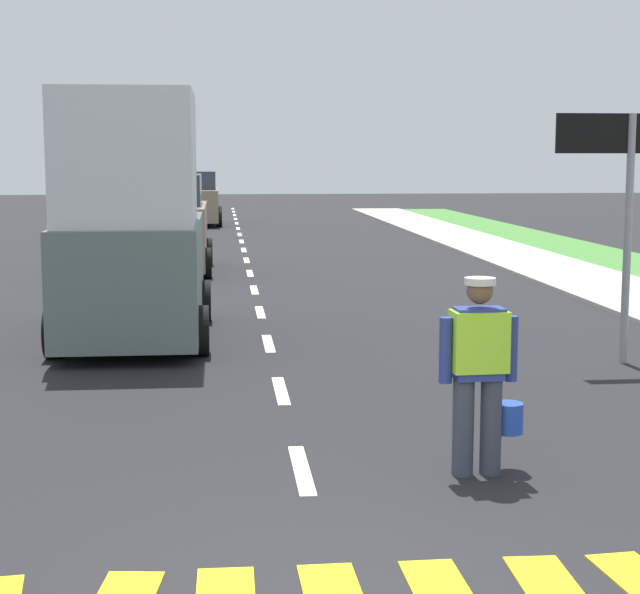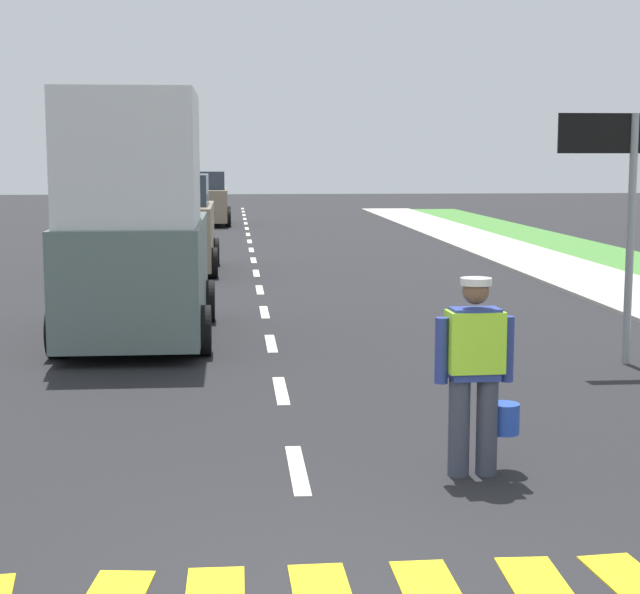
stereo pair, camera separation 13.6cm
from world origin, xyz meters
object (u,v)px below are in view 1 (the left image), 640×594
road_worker (481,366)px  car_oncoming_second (167,227)px  delivery_truck (133,230)px  lane_direction_sign (612,177)px  car_oncoming_third (196,200)px

road_worker → car_oncoming_second: bearing=102.1°
road_worker → delivery_truck: delivery_truck is taller
lane_direction_sign → car_oncoming_third: 28.71m
lane_direction_sign → delivery_truck: bearing=160.1°
lane_direction_sign → car_oncoming_third: bearing=101.8°
lane_direction_sign → delivery_truck: size_ratio=0.70×
car_oncoming_third → car_oncoming_second: size_ratio=0.95×
car_oncoming_second → lane_direction_sign: bearing=-61.4°
delivery_truck → car_oncoming_third: delivery_truck is taller
delivery_truck → car_oncoming_second: size_ratio=1.06×
car_oncoming_second → road_worker: bearing=-77.9°
lane_direction_sign → delivery_truck: delivery_truck is taller
lane_direction_sign → car_oncoming_third: size_ratio=0.77×
lane_direction_sign → road_worker: bearing=-122.2°
car_oncoming_third → delivery_truck: bearing=-90.7°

